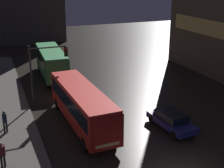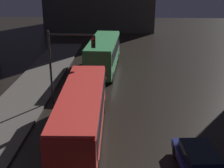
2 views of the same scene
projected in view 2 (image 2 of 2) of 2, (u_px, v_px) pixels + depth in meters
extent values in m
cube|color=#56514C|center=(1.00, 127.00, 20.41)|extent=(4.00, 48.00, 0.15)
cube|color=#AD1E19|center=(82.00, 113.00, 18.54)|extent=(2.70, 10.52, 2.44)
cube|color=black|center=(82.00, 106.00, 18.38)|extent=(2.73, 9.69, 1.10)
cube|color=red|center=(81.00, 93.00, 18.09)|extent=(2.64, 10.31, 0.16)
cylinder|color=black|center=(103.00, 106.00, 22.56)|extent=(0.28, 1.01, 1.00)
cylinder|color=black|center=(73.00, 106.00, 22.59)|extent=(0.28, 1.01, 1.00)
cube|color=#236B38|center=(103.00, 54.00, 31.20)|extent=(2.96, 9.58, 2.57)
cube|color=black|center=(103.00, 49.00, 31.02)|extent=(2.99, 8.83, 1.10)
cube|color=#399252|center=(103.00, 40.00, 30.73)|extent=(2.90, 9.39, 0.16)
cube|color=#F4CC72|center=(97.00, 78.00, 27.07)|extent=(1.76, 0.18, 0.20)
cylinder|color=black|center=(112.00, 78.00, 28.45)|extent=(0.30, 1.01, 1.00)
cylinder|color=black|center=(87.00, 77.00, 28.66)|extent=(0.30, 1.01, 1.00)
cylinder|color=black|center=(117.00, 58.00, 34.68)|extent=(0.30, 1.01, 1.00)
cylinder|color=black|center=(97.00, 58.00, 34.89)|extent=(0.30, 1.01, 1.00)
cube|color=navy|center=(199.00, 165.00, 15.72)|extent=(2.16, 4.57, 0.50)
cube|color=black|center=(200.00, 155.00, 15.53)|extent=(1.73, 2.56, 0.60)
cylinder|color=black|center=(205.00, 152.00, 17.25)|extent=(0.25, 0.65, 0.64)
cylinder|color=black|center=(175.00, 152.00, 17.20)|extent=(0.25, 0.65, 0.64)
cylinder|color=#2D2D2D|center=(51.00, 68.00, 23.38)|extent=(0.16, 0.16, 5.68)
cylinder|color=#2D2D2D|center=(71.00, 35.00, 22.42)|extent=(3.27, 0.12, 0.12)
cube|color=black|center=(93.00, 42.00, 22.52)|extent=(0.30, 0.24, 0.90)
sphere|color=red|center=(93.00, 38.00, 22.29)|extent=(0.18, 0.18, 0.18)
sphere|color=#3B2B07|center=(93.00, 42.00, 22.39)|extent=(0.18, 0.18, 0.18)
sphere|color=black|center=(93.00, 46.00, 22.49)|extent=(0.18, 0.18, 0.18)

